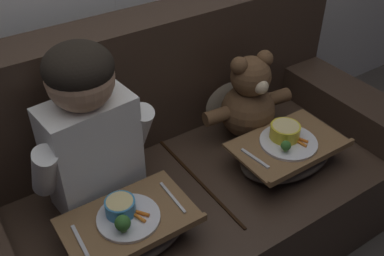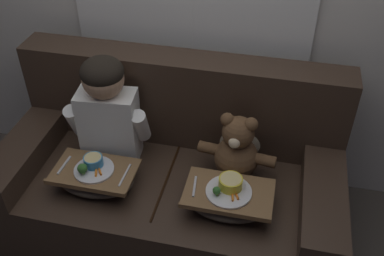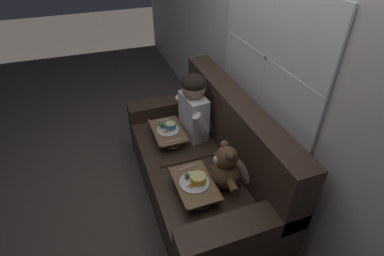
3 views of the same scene
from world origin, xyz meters
name	(u,v)px [view 2 (image 2 of 3)]	position (x,y,z in m)	size (l,w,h in m)	color
ground_plane	(171,224)	(0.00, 0.00, 0.00)	(14.00, 14.00, 0.00)	#4C443D
couch	(173,176)	(0.00, 0.08, 0.34)	(1.90, 0.93, 0.99)	#38281E
throw_pillow_behind_child	(122,115)	(-0.36, 0.29, 0.58)	(0.33, 0.16, 0.34)	slate
throw_pillow_behind_teddy	(241,131)	(0.36, 0.29, 0.58)	(0.34, 0.16, 0.35)	#C1B293
child_figure	(107,106)	(-0.36, 0.09, 0.78)	(0.47, 0.24, 0.65)	white
teddy_bear	(237,151)	(0.36, 0.09, 0.60)	(0.44, 0.31, 0.41)	brown
lap_tray_child	(95,177)	(-0.37, -0.17, 0.49)	(0.45, 0.29, 0.19)	#473D33
lap_tray_teddy	(228,199)	(0.36, -0.17, 0.49)	(0.46, 0.29, 0.18)	#473D33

